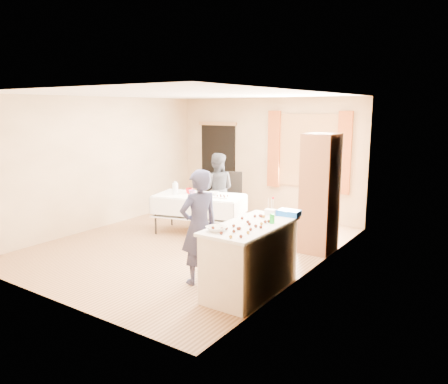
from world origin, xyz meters
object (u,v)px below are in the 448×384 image
Objects in this scene: cabinet at (320,194)px; girl at (199,227)px; counter at (251,258)px; woman at (217,190)px; party_table at (199,211)px; chair at (231,206)px.

cabinet is 1.25× the size of girl.
cabinet is at bearing 87.23° from counter.
counter is 3.36m from woman.
cabinet is 2.37m from girl.
girl is at bearing -110.68° from cabinet.
woman is (-2.26, 2.46, 0.29)m from counter.
cabinet is 2.39m from party_table.
chair is (-2.22, 2.93, -0.14)m from counter.
cabinet reaches higher than woman.
cabinet is 1.07× the size of party_table.
cabinet is 2.14m from counter.
woman is at bearing -118.51° from chair.
chair reaches higher than party_table.
cabinet reaches higher than chair.
chair is 3.45m from girl.
party_table is 0.73m from woman.
chair is 0.64m from woman.
counter is at bearing 105.75° from woman.
cabinet is 2.41m from woman.
party_table is 2.46m from girl.
counter is at bearing -92.77° from cabinet.
woman is at bearing 170.44° from cabinet.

